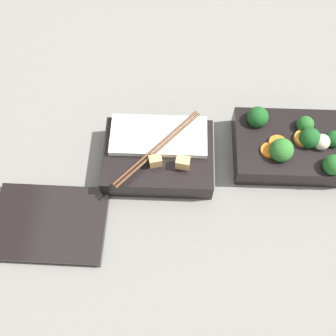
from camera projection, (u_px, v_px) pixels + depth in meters
ground_plane at (228, 158)px, 0.76m from camera, size 3.00×3.00×0.00m
bento_tray_vegetable at (290, 145)px, 0.74m from camera, size 0.20×0.14×0.08m
bento_tray_rice at (159, 155)px, 0.73m from camera, size 0.20×0.16×0.07m
bento_lid at (50, 223)px, 0.69m from camera, size 0.20×0.14×0.01m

